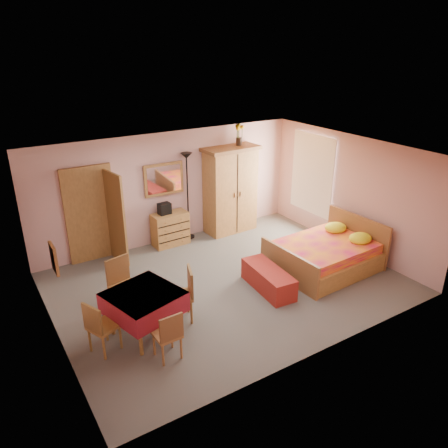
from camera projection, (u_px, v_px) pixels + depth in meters
floor at (228, 283)px, 8.68m from camera, size 6.50×6.50×0.00m
ceiling at (228, 155)px, 7.67m from camera, size 6.50×6.50×0.00m
wall_back at (170, 188)px, 10.13m from camera, size 6.50×0.10×2.60m
wall_front at (322, 280)px, 6.22m from camera, size 6.50×0.10×2.60m
wall_left at (47, 267)px, 6.59m from camera, size 0.10×5.00×2.60m
wall_right at (350, 193)px, 9.77m from camera, size 0.10×5.00×2.60m
doorway at (90, 215)px, 9.28m from camera, size 1.06×0.12×2.15m
window at (312, 174)px, 10.63m from camera, size 0.08×1.40×1.95m
picture_left at (54, 259)px, 5.98m from camera, size 0.04×0.32×0.42m
picture_back at (253, 164)px, 11.16m from camera, size 0.30×0.04×0.40m
chest_of_drawers at (170, 229)px, 10.19m from camera, size 0.84×0.44×0.78m
wall_mirror at (164, 179)px, 9.91m from camera, size 0.95×0.07×0.75m
stereo at (164, 209)px, 9.96m from camera, size 0.29×0.22×0.26m
floor_lamp at (188, 197)px, 10.30m from camera, size 0.33×0.33×2.10m
wardrobe at (230, 190)px, 10.71m from camera, size 1.40×0.76×2.14m
sunflower_vase at (239, 135)px, 10.32m from camera, size 0.21×0.21×0.52m
bed at (325, 248)px, 9.06m from camera, size 2.16×1.73×0.97m
bench at (268, 279)px, 8.40m from camera, size 0.59×1.33×0.43m
dining_table at (145, 313)px, 7.06m from camera, size 1.28×1.28×0.77m
chair_south at (167, 334)px, 6.52m from camera, size 0.39×0.39×0.83m
chair_north at (125, 287)px, 7.60m from camera, size 0.54×0.54×0.99m
chair_west at (104, 326)px, 6.65m from camera, size 0.53×0.53×0.89m
chair_east at (179, 295)px, 7.39m from camera, size 0.55×0.55×0.95m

